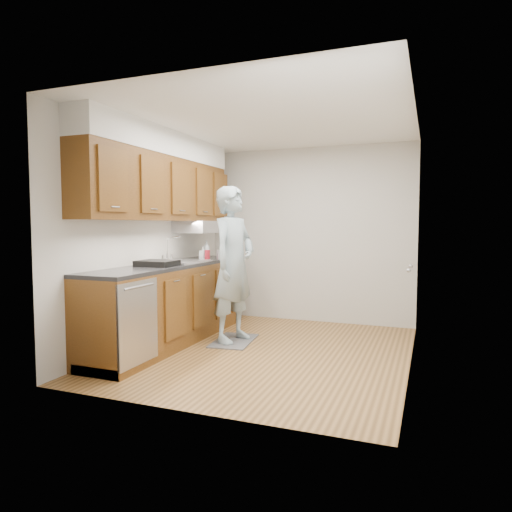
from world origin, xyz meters
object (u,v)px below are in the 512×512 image
Objects in this scene: dish_rack at (157,263)px; soda_can at (207,255)px; steel_can at (219,255)px; soap_bottle_b at (203,253)px; soap_bottle_a at (207,250)px; person at (234,254)px.

soda_can is at bearing 83.25° from dish_rack.
steel_can is at bearing 79.14° from dish_rack.
soap_bottle_b reaches higher than steel_can.
soap_bottle_a reaches higher than soap_bottle_b.
person is at bearing 42.73° from dish_rack.
soap_bottle_a is 2.05× the size of steel_can.
person is 5.13× the size of dish_rack.
person is 0.82m from soap_bottle_a.
soda_can is 0.18m from steel_can.
dish_rack is (-0.03, -1.14, -0.09)m from soap_bottle_a.
person is at bearing -49.74° from steel_can.
person is at bearing -34.98° from soda_can.
dish_rack is at bearing 144.81° from person.
soda_can is 1.00m from dish_rack.
person is 8.40× the size of soap_bottle_a.
soda_can is (0.09, -0.06, -0.02)m from soap_bottle_b.
steel_can is (0.18, 0.00, -0.06)m from soap_bottle_a.
soda_can reaches higher than steel_can.
soap_bottle_b is at bearing -97.13° from soap_bottle_a.
soda_can is (0.08, -0.14, -0.06)m from soap_bottle_a.
soda_can is 1.07× the size of steel_can.
soap_bottle_b is 1.06m from dish_rack.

